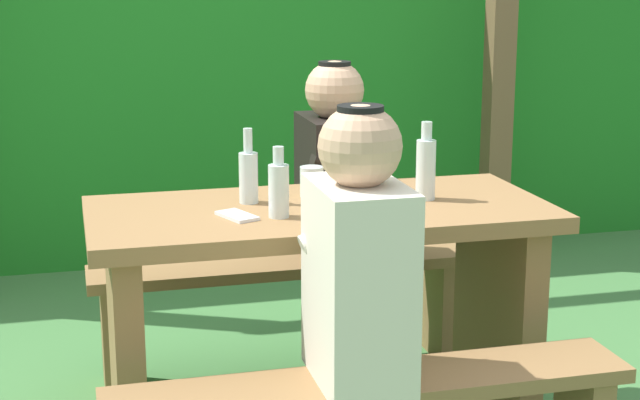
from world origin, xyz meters
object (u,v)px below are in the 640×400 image
at_px(bench_far, 283,292).
at_px(cell_phone, 237,216).
at_px(picnic_table, 320,283).
at_px(bottle_center, 426,167).
at_px(bottle_left, 279,188).
at_px(drinking_glass, 312,182).
at_px(person_black_coat, 335,169).
at_px(person_white_shirt, 359,257).
at_px(bottle_right, 248,174).

distance_m(bench_far, cell_phone, 0.81).
height_order(picnic_table, bottle_center, bottle_center).
xyz_separation_m(bench_far, bottle_left, (-0.15, -0.64, 0.54)).
height_order(drinking_glass, bottle_left, bottle_left).
bearing_deg(person_black_coat, bottle_left, -118.13).
height_order(person_white_shirt, bottle_right, person_white_shirt).
height_order(picnic_table, bottle_right, bottle_right).
xyz_separation_m(bench_far, drinking_glass, (0.01, -0.41, 0.50)).
distance_m(bottle_left, bottle_right, 0.20).
xyz_separation_m(picnic_table, person_white_shirt, (-0.04, -0.54, 0.25)).
xyz_separation_m(bottle_center, cell_phone, (-0.61, -0.08, -0.10)).
xyz_separation_m(person_white_shirt, cell_phone, (-0.23, 0.47, 0.01)).
bearing_deg(drinking_glass, bottle_left, -123.99).
distance_m(drinking_glass, bottle_left, 0.28).
height_order(bottle_left, cell_phone, bottle_left).
xyz_separation_m(bottle_left, bottle_center, (0.49, 0.11, 0.02)).
height_order(person_white_shirt, drinking_glass, person_white_shirt).
distance_m(person_white_shirt, drinking_glass, 0.68).
xyz_separation_m(bench_far, bottle_right, (-0.20, -0.45, 0.54)).
bearing_deg(cell_phone, bottle_center, -14.37).
relative_size(person_white_shirt, cell_phone, 5.14).
xyz_separation_m(bottle_left, cell_phone, (-0.12, 0.03, -0.08)).
relative_size(bottle_center, cell_phone, 1.75).
bearing_deg(drinking_glass, cell_phone, -143.18).
xyz_separation_m(picnic_table, drinking_glass, (0.01, 0.13, 0.29)).
height_order(bottle_left, bottle_right, bottle_right).
height_order(bench_far, bottle_right, bottle_right).
bearing_deg(bottle_left, bottle_right, 104.98).
bearing_deg(bottle_center, person_black_coat, 105.56).
relative_size(drinking_glass, bottle_right, 0.41).
relative_size(picnic_table, bench_far, 1.00).
bearing_deg(bottle_center, person_white_shirt, -124.76).
xyz_separation_m(bench_far, cell_phone, (-0.27, -0.62, 0.46)).
height_order(person_black_coat, bottle_left, person_black_coat).
height_order(person_black_coat, cell_phone, person_black_coat).
bearing_deg(bottle_left, drinking_glass, 56.01).
bearing_deg(cell_phone, picnic_table, -6.55).
height_order(bottle_right, bottle_center, bottle_center).
relative_size(bench_far, bottle_center, 5.71).
bearing_deg(person_white_shirt, bottle_center, 55.24).
height_order(person_white_shirt, cell_phone, person_white_shirt).
distance_m(bottle_right, bottle_center, 0.55).
bearing_deg(picnic_table, cell_phone, -164.72).
distance_m(picnic_table, person_white_shirt, 0.60).
bearing_deg(bottle_center, bottle_right, 170.50).
bearing_deg(person_white_shirt, drinking_glass, 86.13).
height_order(picnic_table, bench_far, picnic_table).
relative_size(bottle_left, bottle_right, 0.90).
height_order(drinking_glass, bottle_center, bottle_center).
bearing_deg(person_white_shirt, bottle_right, 104.36).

